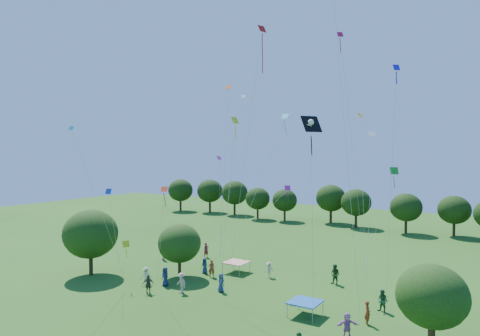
% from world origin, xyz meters
% --- Properties ---
extents(near_tree_west, '(5.36, 5.36, 6.53)m').
position_xyz_m(near_tree_west, '(-17.59, 13.99, 4.12)').
color(near_tree_west, '#422B19').
rests_on(near_tree_west, ground).
extents(near_tree_north, '(4.20, 4.20, 5.22)m').
position_xyz_m(near_tree_north, '(-9.72, 18.23, 3.32)').
color(near_tree_north, '#422B19').
rests_on(near_tree_north, ground).
extents(near_tree_east, '(4.12, 4.12, 5.64)m').
position_xyz_m(near_tree_east, '(13.78, 13.27, 3.77)').
color(near_tree_east, '#422B19').
rests_on(near_tree_east, ground).
extents(treeline, '(88.01, 8.77, 6.77)m').
position_xyz_m(treeline, '(-1.73, 55.43, 4.09)').
color(treeline, '#422B19').
rests_on(treeline, ground).
extents(tent_red_stripe, '(2.20, 2.20, 1.10)m').
position_xyz_m(tent_red_stripe, '(-5.88, 22.54, 1.04)').
color(tent_red_stripe, '#D54319').
rests_on(tent_red_stripe, ground).
extents(tent_blue, '(2.20, 2.20, 1.10)m').
position_xyz_m(tent_blue, '(4.77, 15.57, 1.04)').
color(tent_blue, '#1952A3').
rests_on(tent_blue, ground).
extents(crowd_person_0, '(0.90, 0.70, 1.62)m').
position_xyz_m(crowd_person_0, '(-3.69, 16.70, 0.81)').
color(crowd_person_0, navy).
rests_on(crowd_person_0, ground).
extents(crowd_person_1, '(0.75, 0.72, 1.70)m').
position_xyz_m(crowd_person_1, '(-7.05, 19.88, 0.85)').
color(crowd_person_1, '#97341B').
rests_on(crowd_person_1, ground).
extents(crowd_person_3, '(1.04, 1.14, 1.64)m').
position_xyz_m(crowd_person_3, '(-10.71, 14.67, 0.82)').
color(crowd_person_3, beige).
rests_on(crowd_person_3, ground).
extents(crowd_person_4, '(0.70, 1.20, 1.92)m').
position_xyz_m(crowd_person_4, '(13.55, 22.77, 0.96)').
color(crowd_person_4, '#453D37').
rests_on(crowd_person_4, ground).
extents(crowd_person_5, '(1.51, 1.35, 1.61)m').
position_xyz_m(crowd_person_5, '(8.60, 13.68, 0.81)').
color(crowd_person_5, '#AE65AB').
rests_on(crowd_person_5, ground).
extents(crowd_person_6, '(0.75, 0.41, 1.52)m').
position_xyz_m(crowd_person_6, '(-8.44, 20.60, 0.76)').
color(crowd_person_6, navy).
rests_on(crowd_person_6, ground).
extents(crowd_person_7, '(0.69, 0.75, 1.68)m').
position_xyz_m(crowd_person_7, '(9.15, 16.43, 0.84)').
color(crowd_person_7, maroon).
rests_on(crowd_person_7, ground).
extents(crowd_person_8, '(0.95, 0.69, 1.73)m').
position_xyz_m(crowd_person_8, '(9.45, 19.42, 0.86)').
color(crowd_person_8, '#265930').
rests_on(crowd_person_8, ground).
extents(crowd_person_9, '(0.92, 1.07, 1.51)m').
position_xyz_m(crowd_person_9, '(-2.25, 22.81, 0.75)').
color(crowd_person_9, beige).
rests_on(crowd_person_9, ground).
extents(crowd_person_10, '(0.98, 0.98, 1.62)m').
position_xyz_m(crowd_person_10, '(-8.76, 12.96, 0.81)').
color(crowd_person_10, '#413A34').
rests_on(crowd_person_10, ground).
extents(crowd_person_11, '(1.50, 0.98, 1.51)m').
position_xyz_m(crowd_person_11, '(-15.45, 22.22, 0.76)').
color(crowd_person_11, '#894F88').
rests_on(crowd_person_11, ground).
extents(crowd_person_12, '(0.94, 0.65, 1.73)m').
position_xyz_m(crowd_person_12, '(-8.94, 15.33, 0.87)').
color(crowd_person_12, '#1B244F').
rests_on(crowd_person_12, ground).
extents(crowd_person_13, '(0.61, 0.75, 1.74)m').
position_xyz_m(crowd_person_13, '(-12.20, 25.84, 0.87)').
color(crowd_person_13, maroon).
rests_on(crowd_person_13, ground).
extents(crowd_person_14, '(1.00, 0.65, 1.88)m').
position_xyz_m(crowd_person_14, '(4.01, 24.07, 0.94)').
color(crowd_person_14, '#224C20').
rests_on(crowd_person_14, ground).
extents(crowd_person_15, '(1.23, 0.76, 1.75)m').
position_xyz_m(crowd_person_15, '(-6.45, 14.64, 0.87)').
color(crowd_person_15, '#AD978A').
rests_on(crowd_person_15, ground).
extents(pirate_kite, '(1.38, 3.07, 13.20)m').
position_xyz_m(pirate_kite, '(6.90, 11.48, 13.77)').
color(pirate_kite, black).
extents(red_high_kite, '(1.96, 2.81, 20.74)m').
position_xyz_m(red_high_kite, '(0.78, 15.06, 17.71)').
color(red_high_kite, red).
extents(small_kite_0, '(3.36, 2.67, 8.28)m').
position_xyz_m(small_kite_0, '(-5.27, 11.14, 8.00)').
color(small_kite_0, red).
extents(small_kite_1, '(0.57, 1.73, 17.93)m').
position_xyz_m(small_kite_1, '(-7.34, 22.92, 14.63)').
color(small_kite_1, '#FF380D').
extents(small_kite_2, '(0.52, 0.68, 2.97)m').
position_xyz_m(small_kite_2, '(-11.48, 12.97, 3.77)').
color(small_kite_2, yellow).
extents(small_kite_3, '(1.75, 1.60, 21.18)m').
position_xyz_m(small_kite_3, '(8.19, 13.49, 15.84)').
color(small_kite_3, '#198A35').
extents(small_kite_4, '(1.11, 2.25, 7.83)m').
position_xyz_m(small_kite_4, '(-11.34, 11.19, 7.59)').
color(small_kite_4, blue).
extents(small_kite_5, '(6.37, 4.40, 7.25)m').
position_xyz_m(small_kite_5, '(-4.15, 28.62, 7.29)').
color(small_kite_5, '#85167C').
extents(small_kite_6, '(2.00, 2.06, 16.80)m').
position_xyz_m(small_kite_6, '(-6.18, 23.00, 12.90)').
color(small_kite_6, white).
extents(small_kite_7, '(1.63, 4.36, 13.05)m').
position_xyz_m(small_kite_7, '(-12.42, 9.84, 10.07)').
color(small_kite_7, '#0EAAD2').
extents(small_kite_8, '(2.39, 1.47, 21.30)m').
position_xyz_m(small_kite_8, '(5.42, 22.72, 16.90)').
color(small_kite_8, '#DA0C49').
extents(small_kite_9, '(2.64, 6.34, 14.92)m').
position_xyz_m(small_kite_9, '(5.01, 28.42, 13.33)').
color(small_kite_9, '#FF9E0D').
extents(small_kite_10, '(2.66, 1.87, 13.59)m').
position_xyz_m(small_kite_10, '(-0.63, 13.90, 12.23)').
color(small_kite_10, yellow).
extents(small_kite_11, '(2.07, 4.86, 9.52)m').
position_xyz_m(small_kite_11, '(8.05, 27.75, 9.40)').
color(small_kite_11, '#178220').
extents(small_kite_12, '(0.89, 0.82, 16.61)m').
position_xyz_m(small_kite_12, '(10.95, 15.62, 13.25)').
color(small_kite_12, '#2016E3').
extents(small_kite_13, '(1.99, 2.44, 10.49)m').
position_xyz_m(small_kite_13, '(-10.95, 26.76, 9.67)').
color(small_kite_13, '#941882').
extents(small_kite_14, '(1.36, 5.01, 12.98)m').
position_xyz_m(small_kite_14, '(6.25, 27.44, 11.66)').
color(small_kite_14, white).
extents(small_kite_15, '(5.23, 2.25, 13.97)m').
position_xyz_m(small_kite_15, '(1.35, 16.58, 12.16)').
color(small_kite_15, '#0C9EBC').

